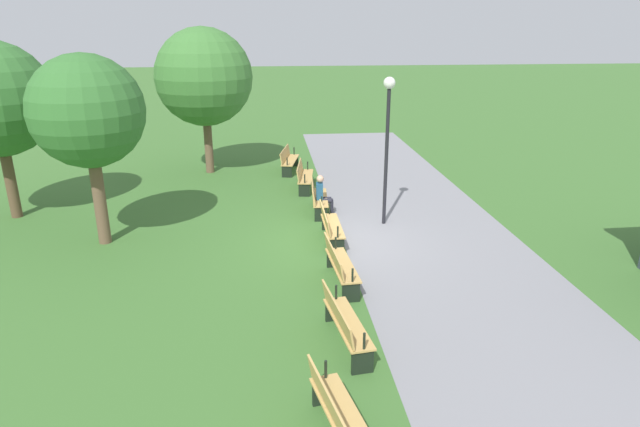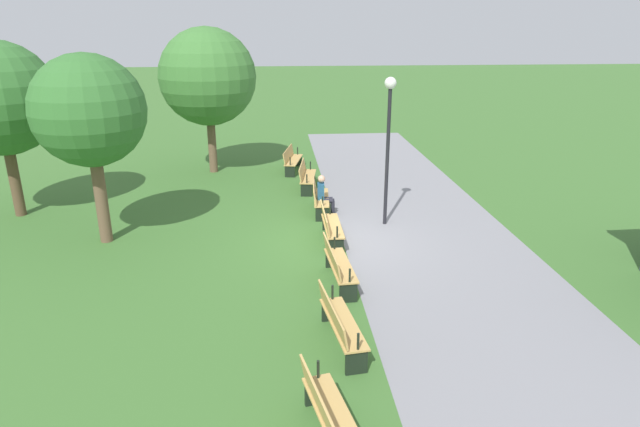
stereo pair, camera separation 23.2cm
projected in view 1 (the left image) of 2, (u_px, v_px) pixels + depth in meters
name	position (u px, v px, depth m)	size (l,w,h in m)	color
ground_plane	(332.00, 242.00, 14.38)	(120.00, 120.00, 0.00)	#3D6B2D
path_paving	(429.00, 238.00, 14.63)	(29.04, 4.72, 0.01)	gray
bench_0	(288.00, 159.00, 20.96)	(1.91, 0.84, 0.89)	tan
bench_1	(304.00, 176.00, 18.74)	(1.90, 0.72, 0.89)	tan
bench_2	(318.00, 197.00, 16.49)	(1.88, 0.60, 0.89)	tan
bench_3	(330.00, 225.00, 14.22)	(1.86, 0.47, 0.89)	tan
bench_4	(339.00, 264.00, 11.92)	(1.88, 0.60, 0.89)	tan
bench_5	(344.00, 322.00, 9.62)	(1.90, 0.72, 0.89)	tan
bench_6	(339.00, 416.00, 7.33)	(1.91, 0.84, 0.89)	tan
person_seated	(323.00, 193.00, 16.28)	(0.35, 0.53, 1.20)	navy
tree_1	(87.00, 112.00, 13.19)	(2.77, 2.77, 4.83)	brown
tree_2	(204.00, 77.00, 19.83)	(3.55, 3.55, 5.36)	brown
lamp_post	(388.00, 125.00, 14.72)	(0.32, 0.32, 4.13)	black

